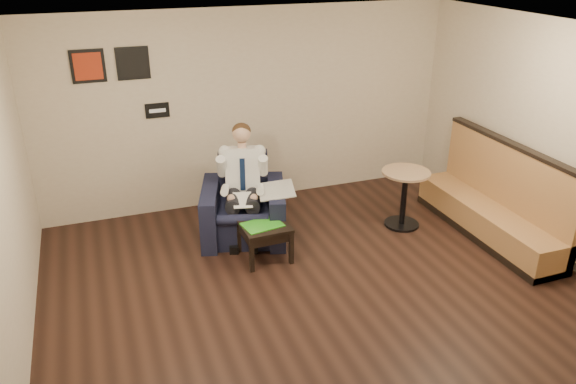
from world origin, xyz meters
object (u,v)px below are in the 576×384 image
object	(u,v)px
armchair	(243,200)
coffee_mug	(275,214)
green_folder	(262,225)
smartphone	(264,217)
cafe_table	(404,199)
banquette	(492,192)
seated_man	(243,191)
side_table	(265,241)

from	to	relation	value
armchair	coffee_mug	bearing A→B (deg)	-45.94
green_folder	smartphone	xyz separation A→B (m)	(0.08, 0.19, -0.00)
smartphone	cafe_table	size ratio (longest dim) A/B	0.18
green_folder	banquette	xyz separation A→B (m)	(2.99, -0.42, 0.15)
coffee_mug	green_folder	bearing A→B (deg)	-144.42
armchair	banquette	xyz separation A→B (m)	(3.04, -1.08, 0.11)
coffee_mug	banquette	bearing A→B (deg)	-11.67
cafe_table	seated_man	bearing A→B (deg)	171.21
armchair	smartphone	xyz separation A→B (m)	(0.13, -0.47, -0.05)
side_table	smartphone	world-z (taller)	smartphone
cafe_table	coffee_mug	bearing A→B (deg)	-178.59
green_folder	coffee_mug	size ratio (longest dim) A/B	4.74
green_folder	coffee_mug	world-z (taller)	coffee_mug
coffee_mug	banquette	size ratio (longest dim) A/B	0.04
smartphone	green_folder	bearing A→B (deg)	-103.96
seated_man	side_table	size ratio (longest dim) A/B	2.49
banquette	cafe_table	size ratio (longest dim) A/B	3.03
green_folder	smartphone	size ratio (longest dim) A/B	3.21
armchair	green_folder	size ratio (longest dim) A/B	2.29
coffee_mug	smartphone	bearing A→B (deg)	164.79
seated_man	green_folder	distance (m)	0.59
seated_man	cafe_table	world-z (taller)	seated_man
coffee_mug	banquette	world-z (taller)	banquette
banquette	side_table	bearing A→B (deg)	171.46
seated_man	side_table	bearing A→B (deg)	-59.98
banquette	cafe_table	bearing A→B (deg)	145.94
green_folder	cafe_table	world-z (taller)	cafe_table
side_table	green_folder	world-z (taller)	green_folder
seated_man	cafe_table	size ratio (longest dim) A/B	1.76
seated_man	coffee_mug	xyz separation A→B (m)	(0.30, -0.38, -0.19)
smartphone	cafe_table	distance (m)	1.99
side_table	armchair	bearing A→B (deg)	97.25
armchair	coffee_mug	distance (m)	0.57
armchair	coffee_mug	xyz separation A→B (m)	(0.26, -0.51, -0.00)
armchair	cafe_table	bearing A→B (deg)	4.49
armchair	banquette	size ratio (longest dim) A/B	0.44
side_table	banquette	distance (m)	3.01
side_table	banquette	size ratio (longest dim) A/B	0.23
armchair	smartphone	world-z (taller)	armchair
side_table	smartphone	size ratio (longest dim) A/B	3.93
side_table	green_folder	xyz separation A→B (m)	(-0.03, -0.02, 0.24)
armchair	seated_man	bearing A→B (deg)	-90.00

